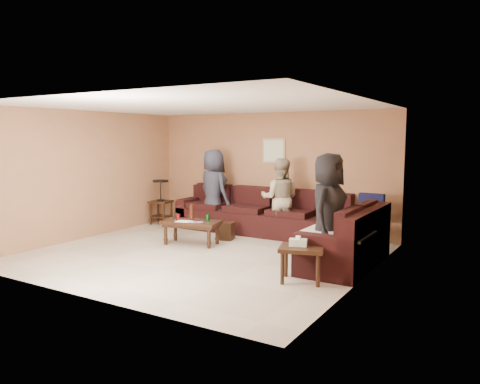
# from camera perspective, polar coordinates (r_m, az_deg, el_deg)

# --- Properties ---
(room) EXTENTS (5.60, 5.50, 2.50)m
(room) POSITION_cam_1_polar(r_m,az_deg,el_deg) (7.81, -4.80, 4.32)
(room) COLOR #BDB5A0
(room) RESTS_ON ground
(sectional_sofa) EXTENTS (4.65, 2.90, 0.97)m
(sectional_sofa) POSITION_cam_1_polar(r_m,az_deg,el_deg) (8.85, 5.37, -4.13)
(sectional_sofa) COLOR black
(sectional_sofa) RESTS_ON ground
(coffee_table) EXTENTS (1.15, 0.73, 0.73)m
(coffee_table) POSITION_cam_1_polar(r_m,az_deg,el_deg) (8.73, -5.97, -3.92)
(coffee_table) COLOR black
(coffee_table) RESTS_ON ground
(end_table_left) EXTENTS (0.52, 0.52, 1.01)m
(end_table_left) POSITION_cam_1_polar(r_m,az_deg,el_deg) (10.86, -9.63, -1.09)
(end_table_left) COLOR black
(end_table_left) RESTS_ON ground
(side_table_right) EXTENTS (0.72, 0.65, 0.64)m
(side_table_right) POSITION_cam_1_polar(r_m,az_deg,el_deg) (6.51, 7.47, -7.20)
(side_table_right) COLOR black
(side_table_right) RESTS_ON ground
(waste_bin) EXTENTS (0.34, 0.34, 0.34)m
(waste_bin) POSITION_cam_1_polar(r_m,az_deg,el_deg) (9.13, -1.71, -4.76)
(waste_bin) COLOR black
(waste_bin) RESTS_ON ground
(wall_art) EXTENTS (0.52, 0.04, 0.52)m
(wall_art) POSITION_cam_1_polar(r_m,az_deg,el_deg) (9.87, 4.14, 5.03)
(wall_art) COLOR tan
(wall_art) RESTS_ON ground
(person_left) EXTENTS (0.99, 0.82, 1.73)m
(person_left) POSITION_cam_1_polar(r_m,az_deg,el_deg) (10.03, -3.25, 0.27)
(person_left) COLOR #282B38
(person_left) RESTS_ON ground
(person_middle) EXTENTS (0.93, 0.84, 1.58)m
(person_middle) POSITION_cam_1_polar(r_m,az_deg,el_deg) (9.20, 4.90, -0.78)
(person_middle) COLOR tan
(person_middle) RESTS_ON ground
(person_right) EXTENTS (0.57, 0.86, 1.75)m
(person_right) POSITION_cam_1_polar(r_m,az_deg,el_deg) (7.15, 10.66, -2.33)
(person_right) COLOR black
(person_right) RESTS_ON ground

